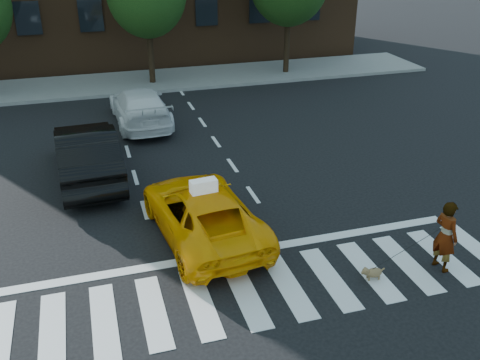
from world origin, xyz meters
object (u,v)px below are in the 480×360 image
object	(u,v)px
woman	(446,236)
white_suv	(140,106)
dog	(372,273)
black_sedan	(87,153)
taxi	(203,212)

from	to	relation	value
woman	white_suv	bearing A→B (deg)	12.94
woman	dog	xyz separation A→B (m)	(-1.75, 0.05, -0.68)
dog	black_sedan	bearing A→B (deg)	135.79
dog	taxi	bearing A→B (deg)	144.57
taxi	dog	bearing A→B (deg)	131.35
black_sedan	white_suv	bearing A→B (deg)	-118.26
taxi	woman	size ratio (longest dim) A/B	2.79
woman	dog	bearing A→B (deg)	76.86
black_sedan	woman	xyz separation A→B (m)	(7.59, -7.36, 0.03)
taxi	woman	bearing A→B (deg)	142.80
taxi	dog	size ratio (longest dim) A/B	8.64
taxi	black_sedan	bearing A→B (deg)	-64.90
woman	dog	size ratio (longest dim) A/B	3.10
white_suv	woman	xyz separation A→B (m)	(5.41, -11.93, 0.16)
taxi	black_sedan	distance (m)	5.10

